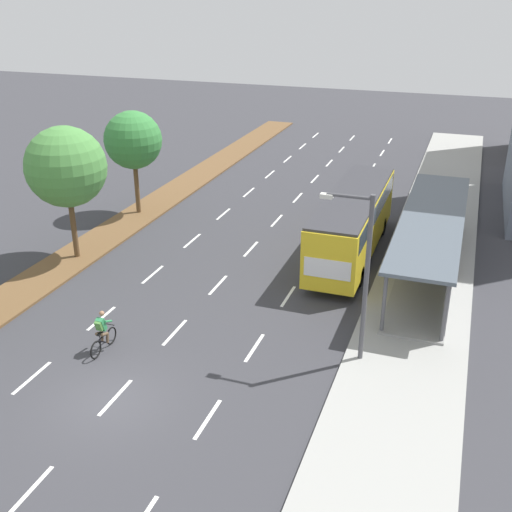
{
  "coord_description": "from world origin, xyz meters",
  "views": [
    {
      "loc": [
        10.47,
        -14.74,
        13.19
      ],
      "look_at": [
        1.47,
        10.71,
        1.2
      ],
      "focal_mm": 43.18,
      "sensor_mm": 36.0,
      "label": 1
    }
  ],
  "objects_px": {
    "bus_shelter": "(436,239)",
    "streetlight": "(362,268)",
    "bus": "(353,218)",
    "cyclist": "(102,333)",
    "median_tree_second": "(66,167)",
    "median_tree_third": "(133,140)"
  },
  "relations": [
    {
      "from": "cyclist",
      "to": "bus_shelter",
      "type": "bearing_deg",
      "value": 44.83
    },
    {
      "from": "cyclist",
      "to": "median_tree_third",
      "type": "distance_m",
      "value": 16.2
    },
    {
      "from": "bus_shelter",
      "to": "streetlight",
      "type": "bearing_deg",
      "value": -103.46
    },
    {
      "from": "cyclist",
      "to": "bus",
      "type": "bearing_deg",
      "value": 59.82
    },
    {
      "from": "median_tree_second",
      "to": "bus",
      "type": "bearing_deg",
      "value": 21.24
    },
    {
      "from": "cyclist",
      "to": "streetlight",
      "type": "relative_size",
      "value": 0.28
    },
    {
      "from": "cyclist",
      "to": "streetlight",
      "type": "bearing_deg",
      "value": 15.61
    },
    {
      "from": "bus_shelter",
      "to": "median_tree_third",
      "type": "distance_m",
      "value": 18.47
    },
    {
      "from": "bus_shelter",
      "to": "median_tree_second",
      "type": "distance_m",
      "value": 18.45
    },
    {
      "from": "streetlight",
      "to": "bus_shelter",
      "type": "bearing_deg",
      "value": 76.54
    },
    {
      "from": "bus",
      "to": "bus_shelter",
      "type": "bearing_deg",
      "value": -13.09
    },
    {
      "from": "cyclist",
      "to": "median_tree_third",
      "type": "height_order",
      "value": "median_tree_third"
    },
    {
      "from": "cyclist",
      "to": "median_tree_second",
      "type": "xyz_separation_m",
      "value": [
        -6.17,
        7.24,
        4.12
      ]
    },
    {
      "from": "bus_shelter",
      "to": "streetlight",
      "type": "relative_size",
      "value": 2.19
    },
    {
      "from": "bus",
      "to": "median_tree_second",
      "type": "distance_m",
      "value": 14.67
    },
    {
      "from": "bus",
      "to": "median_tree_third",
      "type": "xyz_separation_m",
      "value": [
        -13.75,
        1.87,
        2.57
      ]
    },
    {
      "from": "bus_shelter",
      "to": "bus",
      "type": "relative_size",
      "value": 1.26
    },
    {
      "from": "median_tree_second",
      "to": "median_tree_third",
      "type": "height_order",
      "value": "median_tree_second"
    },
    {
      "from": "median_tree_second",
      "to": "streetlight",
      "type": "relative_size",
      "value": 1.05
    },
    {
      "from": "bus_shelter",
      "to": "cyclist",
      "type": "xyz_separation_m",
      "value": [
        -11.52,
        -11.45,
        -1.07
      ]
    },
    {
      "from": "bus",
      "to": "median_tree_second",
      "type": "xyz_separation_m",
      "value": [
        -13.41,
        -5.21,
        2.84
      ]
    },
    {
      "from": "bus",
      "to": "cyclist",
      "type": "xyz_separation_m",
      "value": [
        -7.24,
        -12.45,
        -1.28
      ]
    }
  ]
}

